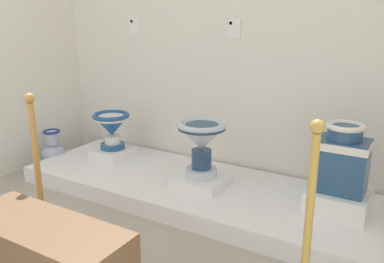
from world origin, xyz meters
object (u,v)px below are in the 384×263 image
Objects in this scene: plinth_block_rightmost at (113,153)px; plinth_block_pale_glazed at (201,180)px; info_placard_first at (135,26)px; stanchion_post_near_left at (40,193)px; antique_toilet_pale_glazed at (202,139)px; decorative_vase_spare at (53,151)px; antique_toilet_rightmost at (112,125)px; plinth_block_slender_white at (338,201)px; stanchion_post_near_right at (306,254)px; antique_toilet_slender_white at (342,157)px; info_placard_second at (234,29)px; museum_bench at (46,259)px.

plinth_block_rightmost is 1.01m from plinth_block_pale_glazed.
info_placard_first is 1.83m from stanchion_post_near_left.
decorative_vase_spare is (-1.59, -0.06, -0.36)m from antique_toilet_pale_glazed.
plinth_block_pale_glazed is at bearing -7.11° from antique_toilet_rightmost.
antique_toilet_rightmost reaches higher than plinth_block_slender_white.
stanchion_post_near_left is 1.71m from stanchion_post_near_right.
plinth_block_slender_white is 0.86× the size of antique_toilet_slender_white.
decorative_vase_spare is at bearing -176.87° from plinth_block_slender_white.
plinth_block_rightmost is at bearing 17.41° from decorative_vase_spare.
plinth_block_slender_white is at bearing -24.27° from info_placard_second.
antique_toilet_rightmost is 2.00m from antique_toilet_slender_white.
info_placard_second is at bearing 90.39° from plinth_block_pale_glazed.
antique_toilet_rightmost is at bearing 172.89° from antique_toilet_pale_glazed.
stanchion_post_near_right is (2.62, -0.75, 0.17)m from decorative_vase_spare.
plinth_block_pale_glazed is at bearing 2.13° from decorative_vase_spare.
decorative_vase_spare is (-0.57, -0.59, -1.16)m from info_placard_first.
antique_toilet_pale_glazed is 1.04m from plinth_block_slender_white.
plinth_block_pale_glazed is 1.04× the size of decorative_vase_spare.
plinth_block_pale_glazed is at bearing 141.73° from stanchion_post_near_right.
antique_toilet_slender_white is (0.00, 0.00, 0.31)m from plinth_block_slender_white.
stanchion_post_near_left is at bearing -77.20° from info_placard_first.
antique_toilet_pale_glazed is at bearing -27.58° from info_placard_first.
info_placard_second is (-1.00, 0.45, 1.08)m from plinth_block_slender_white.
plinth_block_pale_glazed is 1.31m from stanchion_post_near_right.
antique_toilet_rightmost is 0.78× the size of antique_toilet_pale_glazed.
antique_toilet_pale_glazed is 0.44× the size of stanchion_post_near_right.
antique_toilet_slender_white is 0.48× the size of museum_bench.
plinth_block_slender_white is 2.69× the size of info_placard_second.
antique_toilet_pale_glazed is 1.00m from antique_toilet_slender_white.
plinth_block_rightmost is 0.35× the size of stanchion_post_near_right.
antique_toilet_slender_white is at bearing 0.00° from plinth_block_slender_white.
museum_bench reaches higher than plinth_block_rightmost.
museum_bench reaches higher than decorative_vase_spare.
antique_toilet_rightmost is 0.94× the size of decorative_vase_spare.
antique_toilet_rightmost is 0.95m from info_placard_first.
stanchion_post_near_left is (0.32, -1.07, -0.17)m from antique_toilet_rightmost.
decorative_vase_spare is (-0.59, -0.18, -0.30)m from antique_toilet_rightmost.
antique_toilet_slender_white is (0.99, 0.08, 0.01)m from antique_toilet_pale_glazed.
plinth_block_pale_glazed is 0.39× the size of museum_bench.
antique_toilet_rightmost is 0.74× the size of antique_toilet_slender_white.
museum_bench is at bearing -59.96° from antique_toilet_rightmost.
info_placard_second is (-0.00, 0.53, 1.12)m from plinth_block_pale_glazed.
antique_toilet_slender_white is at bearing 51.55° from museum_bench.
info_placard_second is at bearing 85.66° from museum_bench.
antique_toilet_pale_glazed is at bearing -175.28° from plinth_block_slender_white.
info_placard_second reaches higher than plinth_block_pale_glazed.
antique_toilet_slender_white is 3.13× the size of info_placard_second.
stanchion_post_near_left is (0.33, -1.47, -1.03)m from info_placard_first.
stanchion_post_near_left is (0.32, -1.07, 0.10)m from plinth_block_rightmost.
museum_bench reaches higher than plinth_block_slender_white.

